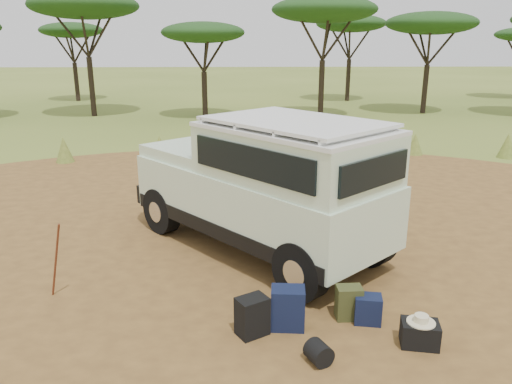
{
  "coord_description": "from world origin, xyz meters",
  "views": [
    {
      "loc": [
        -0.16,
        -8.05,
        3.89
      ],
      "look_at": [
        0.14,
        1.42,
        1.0
      ],
      "focal_mm": 35.0,
      "sensor_mm": 36.0,
      "label": 1
    }
  ],
  "objects_px": {
    "walking_staff": "(56,261)",
    "duffel_navy": "(368,309)",
    "hard_case": "(420,334)",
    "backpack_navy": "(288,308)",
    "backpack_olive": "(349,303)",
    "safari_vehicle": "(264,187)",
    "backpack_black": "(252,316)"
  },
  "relations": [
    {
      "from": "walking_staff",
      "to": "duffel_navy",
      "type": "height_order",
      "value": "walking_staff"
    },
    {
      "from": "duffel_navy",
      "to": "hard_case",
      "type": "bearing_deg",
      "value": -36.81
    },
    {
      "from": "backpack_navy",
      "to": "backpack_olive",
      "type": "bearing_deg",
      "value": 18.51
    },
    {
      "from": "walking_staff",
      "to": "hard_case",
      "type": "distance_m",
      "value": 5.41
    },
    {
      "from": "backpack_olive",
      "to": "backpack_navy",
      "type": "bearing_deg",
      "value": -167.97
    },
    {
      "from": "walking_staff",
      "to": "backpack_navy",
      "type": "xyz_separation_m",
      "value": [
        3.49,
        -0.93,
        -0.35
      ]
    },
    {
      "from": "backpack_olive",
      "to": "hard_case",
      "type": "distance_m",
      "value": 1.07
    },
    {
      "from": "duffel_navy",
      "to": "backpack_navy",
      "type": "bearing_deg",
      "value": -165.47
    },
    {
      "from": "backpack_navy",
      "to": "hard_case",
      "type": "xyz_separation_m",
      "value": [
        1.71,
        -0.48,
        -0.13
      ]
    },
    {
      "from": "safari_vehicle",
      "to": "walking_staff",
      "type": "relative_size",
      "value": 3.97
    },
    {
      "from": "safari_vehicle",
      "to": "backpack_black",
      "type": "relative_size",
      "value": 9.61
    },
    {
      "from": "safari_vehicle",
      "to": "walking_staff",
      "type": "height_order",
      "value": "safari_vehicle"
    },
    {
      "from": "backpack_black",
      "to": "safari_vehicle",
      "type": "bearing_deg",
      "value": 53.49
    },
    {
      "from": "duffel_navy",
      "to": "backpack_olive",
      "type": "bearing_deg",
      "value": 164.19
    },
    {
      "from": "walking_staff",
      "to": "hard_case",
      "type": "height_order",
      "value": "walking_staff"
    },
    {
      "from": "hard_case",
      "to": "backpack_navy",
      "type": "bearing_deg",
      "value": 175.44
    },
    {
      "from": "backpack_black",
      "to": "duffel_navy",
      "type": "xyz_separation_m",
      "value": [
        1.66,
        0.25,
        -0.07
      ]
    },
    {
      "from": "walking_staff",
      "to": "backpack_olive",
      "type": "height_order",
      "value": "walking_staff"
    },
    {
      "from": "walking_staff",
      "to": "backpack_olive",
      "type": "relative_size",
      "value": 2.69
    },
    {
      "from": "walking_staff",
      "to": "backpack_navy",
      "type": "height_order",
      "value": "walking_staff"
    },
    {
      "from": "safari_vehicle",
      "to": "backpack_black",
      "type": "height_order",
      "value": "safari_vehicle"
    },
    {
      "from": "safari_vehicle",
      "to": "backpack_navy",
      "type": "distance_m",
      "value": 2.92
    },
    {
      "from": "backpack_navy",
      "to": "hard_case",
      "type": "distance_m",
      "value": 1.78
    },
    {
      "from": "backpack_navy",
      "to": "hard_case",
      "type": "relative_size",
      "value": 1.26
    },
    {
      "from": "safari_vehicle",
      "to": "walking_staff",
      "type": "bearing_deg",
      "value": -102.28
    },
    {
      "from": "backpack_navy",
      "to": "hard_case",
      "type": "height_order",
      "value": "backpack_navy"
    },
    {
      "from": "safari_vehicle",
      "to": "backpack_olive",
      "type": "bearing_deg",
      "value": -17.69
    },
    {
      "from": "walking_staff",
      "to": "backpack_black",
      "type": "distance_m",
      "value": 3.2
    },
    {
      "from": "walking_staff",
      "to": "backpack_black",
      "type": "relative_size",
      "value": 2.42
    },
    {
      "from": "walking_staff",
      "to": "hard_case",
      "type": "bearing_deg",
      "value": -67.95
    },
    {
      "from": "backpack_navy",
      "to": "safari_vehicle",
      "type": "bearing_deg",
      "value": 99.22
    },
    {
      "from": "safari_vehicle",
      "to": "backpack_navy",
      "type": "relative_size",
      "value": 8.82
    }
  ]
}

